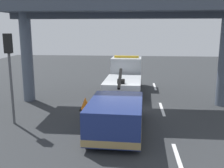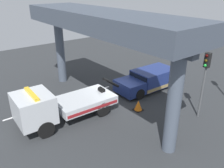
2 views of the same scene
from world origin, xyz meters
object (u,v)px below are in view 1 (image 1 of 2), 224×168
at_px(tow_truck_white, 125,74).
at_px(towed_van_green, 117,115).
at_px(traffic_light_far, 9,59).
at_px(traffic_cone_orange, 85,104).

bearing_deg(tow_truck_white, towed_van_green, 179.80).
bearing_deg(traffic_light_far, traffic_cone_orange, -50.57).
bearing_deg(traffic_cone_orange, traffic_light_far, 129.43).
bearing_deg(traffic_cone_orange, towed_van_green, -146.97).
distance_m(towed_van_green, traffic_light_far, 5.64).
xyz_separation_m(towed_van_green, traffic_cone_orange, (3.13, 2.03, -0.43)).
relative_size(traffic_light_far, traffic_cone_orange, 5.94).
xyz_separation_m(tow_truck_white, traffic_cone_orange, (-5.01, 2.06, -0.85)).
relative_size(towed_van_green, traffic_light_far, 1.22).
relative_size(tow_truck_white, traffic_light_far, 1.68).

